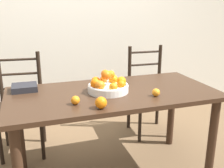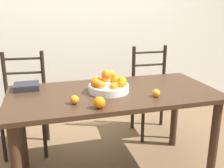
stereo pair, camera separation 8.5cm
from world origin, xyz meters
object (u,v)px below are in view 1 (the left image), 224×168
at_px(orange_loose_0, 75,100).
at_px(orange_loose_1, 156,92).
at_px(fruit_bowl, 108,85).
at_px(orange_loose_2, 101,103).
at_px(chair_right, 149,92).
at_px(chair_left, 21,106).
at_px(book_stack, 25,88).

relative_size(orange_loose_0, orange_loose_1, 1.04).
xyz_separation_m(fruit_bowl, orange_loose_2, (-0.15, -0.33, -0.01)).
relative_size(orange_loose_1, chair_right, 0.06).
distance_m(fruit_bowl, chair_left, 1.02).
relative_size(orange_loose_1, orange_loose_2, 0.74).
distance_m(orange_loose_1, chair_left, 1.38).
relative_size(orange_loose_1, book_stack, 0.30).
bearing_deg(orange_loose_2, orange_loose_0, 139.78).
relative_size(orange_loose_2, chair_left, 0.08).
xyz_separation_m(chair_left, chair_right, (1.40, 0.00, 0.00)).
bearing_deg(book_stack, chair_right, 17.54).
xyz_separation_m(orange_loose_2, chair_left, (-0.54, 1.00, -0.33)).
bearing_deg(chair_right, orange_loose_0, -136.97).
distance_m(orange_loose_0, orange_loose_1, 0.62).
height_order(chair_left, chair_right, same).
bearing_deg(book_stack, fruit_bowl, -21.17).
xyz_separation_m(orange_loose_1, chair_left, (-1.01, 0.89, -0.32)).
distance_m(orange_loose_0, chair_right, 1.37).
distance_m(orange_loose_2, chair_left, 1.18).
height_order(fruit_bowl, orange_loose_0, fruit_bowl).
bearing_deg(orange_loose_2, orange_loose_1, 12.77).
relative_size(fruit_bowl, chair_left, 0.33).
distance_m(orange_loose_2, book_stack, 0.75).
relative_size(orange_loose_1, chair_left, 0.06).
xyz_separation_m(orange_loose_0, chair_right, (1.01, 0.87, -0.32)).
xyz_separation_m(fruit_bowl, orange_loose_1, (0.32, -0.22, -0.02)).
relative_size(orange_loose_0, orange_loose_2, 0.77).
xyz_separation_m(orange_loose_0, book_stack, (-0.34, 0.44, -0.01)).
bearing_deg(orange_loose_1, chair_right, 66.52).
bearing_deg(orange_loose_0, fruit_bowl, 33.39).
bearing_deg(book_stack, orange_loose_0, -52.89).
distance_m(orange_loose_1, book_stack, 1.06).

